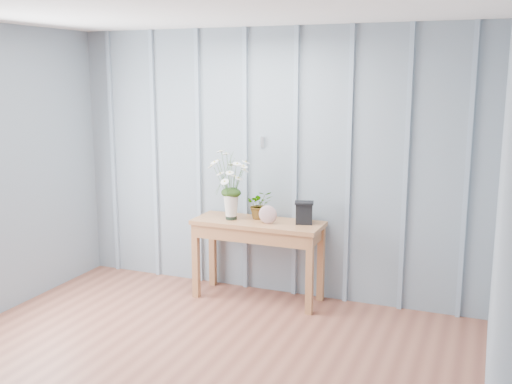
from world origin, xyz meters
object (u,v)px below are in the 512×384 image
at_px(daisy_vase, 231,176).
at_px(felt_disc_vessel, 268,215).
at_px(sideboard, 258,233).
at_px(carved_box, 304,213).

relative_size(daisy_vase, felt_disc_vessel, 3.80).
xyz_separation_m(daisy_vase, felt_disc_vessel, (0.38, -0.03, -0.32)).
distance_m(sideboard, felt_disc_vessel, 0.24).
relative_size(sideboard, daisy_vase, 1.85).
distance_m(sideboard, carved_box, 0.48).
height_order(daisy_vase, carved_box, daisy_vase).
bearing_deg(daisy_vase, felt_disc_vessel, -5.15).
height_order(sideboard, daisy_vase, daisy_vase).
bearing_deg(daisy_vase, carved_box, 7.60).
relative_size(sideboard, carved_box, 5.92).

